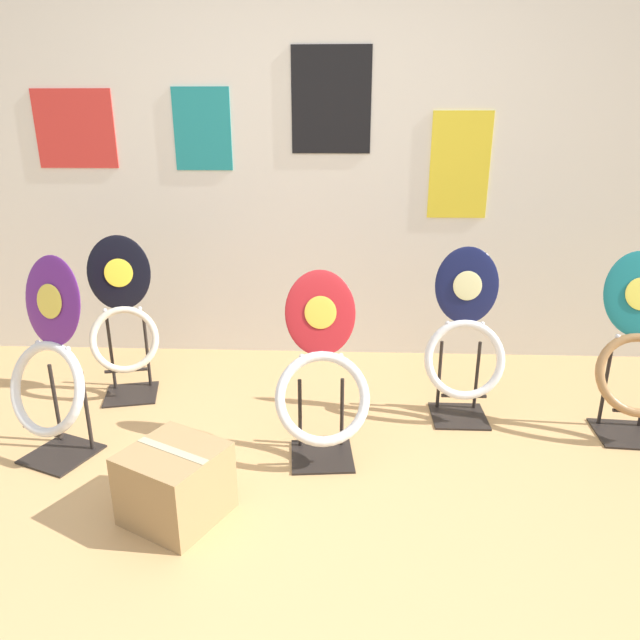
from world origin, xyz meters
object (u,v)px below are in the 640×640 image
object	(u,v)px
toilet_seat_display_jazz_black	(123,323)
toilet_seat_display_teal_sax	(638,353)
toilet_seat_display_navy_moon	(465,344)
toilet_seat_display_crimson_swirl	(322,382)
storage_box	(175,483)
toilet_seat_display_purple_note	(50,369)

from	to	relation	value
toilet_seat_display_jazz_black	toilet_seat_display_teal_sax	world-z (taller)	toilet_seat_display_jazz_black
toilet_seat_display_teal_sax	toilet_seat_display_navy_moon	world-z (taller)	toilet_seat_display_teal_sax
toilet_seat_display_jazz_black	toilet_seat_display_crimson_swirl	bearing A→B (deg)	-27.39
toilet_seat_display_navy_moon	storage_box	world-z (taller)	toilet_seat_display_navy_moon
toilet_seat_display_crimson_swirl	storage_box	xyz separation A→B (m)	(-0.55, -0.46, -0.23)
toilet_seat_display_purple_note	toilet_seat_display_crimson_swirl	bearing A→B (deg)	2.41
toilet_seat_display_navy_moon	toilet_seat_display_jazz_black	bearing A→B (deg)	174.38
toilet_seat_display_navy_moon	toilet_seat_display_crimson_swirl	bearing A→B (deg)	-150.62
toilet_seat_display_purple_note	storage_box	xyz separation A→B (m)	(0.65, -0.41, -0.29)
toilet_seat_display_jazz_black	storage_box	distance (m)	1.20
toilet_seat_display_crimson_swirl	toilet_seat_display_jazz_black	world-z (taller)	toilet_seat_display_jazz_black
toilet_seat_display_crimson_swirl	toilet_seat_display_jazz_black	size ratio (longest dim) A/B	0.93
toilet_seat_display_jazz_black	toilet_seat_display_teal_sax	xyz separation A→B (m)	(2.60, -0.30, -0.01)
toilet_seat_display_purple_note	toilet_seat_display_teal_sax	size ratio (longest dim) A/B	1.04
toilet_seat_display_purple_note	toilet_seat_display_navy_moon	size ratio (longest dim) A/B	1.04
toilet_seat_display_crimson_swirl	toilet_seat_display_navy_moon	distance (m)	0.80
toilet_seat_display_jazz_black	toilet_seat_display_navy_moon	xyz separation A→B (m)	(1.80, -0.18, -0.02)
toilet_seat_display_jazz_black	toilet_seat_display_navy_moon	size ratio (longest dim) A/B	1.01
toilet_seat_display_teal_sax	storage_box	xyz separation A→B (m)	(-2.04, -0.72, -0.28)
toilet_seat_display_crimson_swirl	storage_box	size ratio (longest dim) A/B	1.86
toilet_seat_display_jazz_black	toilet_seat_display_purple_note	bearing A→B (deg)	-98.69
toilet_seat_display_jazz_black	toilet_seat_display_teal_sax	bearing A→B (deg)	-6.69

